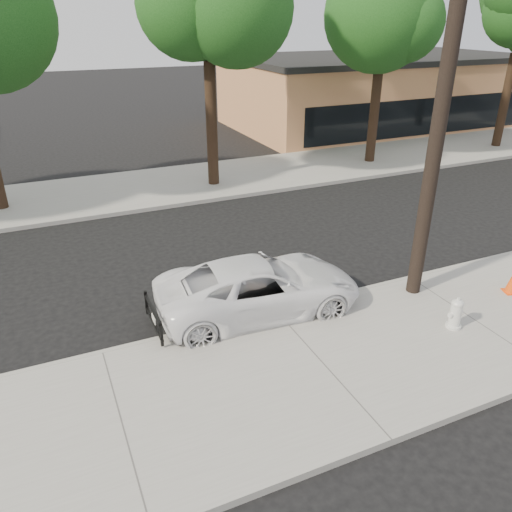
# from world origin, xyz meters

# --- Properties ---
(ground) EXTENTS (120.00, 120.00, 0.00)m
(ground) POSITION_xyz_m (0.00, 0.00, 0.00)
(ground) COLOR black
(ground) RESTS_ON ground
(near_sidewalk) EXTENTS (90.00, 4.40, 0.15)m
(near_sidewalk) POSITION_xyz_m (0.00, -4.30, 0.07)
(near_sidewalk) COLOR gray
(near_sidewalk) RESTS_ON ground
(far_sidewalk) EXTENTS (90.00, 5.00, 0.15)m
(far_sidewalk) POSITION_xyz_m (0.00, 8.50, 0.07)
(far_sidewalk) COLOR gray
(far_sidewalk) RESTS_ON ground
(curb_near) EXTENTS (90.00, 0.12, 0.16)m
(curb_near) POSITION_xyz_m (0.00, -2.10, 0.07)
(curb_near) COLOR #9E9B93
(curb_near) RESTS_ON ground
(building_main) EXTENTS (18.00, 10.00, 4.00)m
(building_main) POSITION_xyz_m (16.00, 16.00, 2.00)
(building_main) COLOR tan
(building_main) RESTS_ON ground
(utility_pole) EXTENTS (1.40, 0.34, 9.00)m
(utility_pole) POSITION_xyz_m (3.60, -2.70, 4.70)
(utility_pole) COLOR black
(utility_pole) RESTS_ON near_sidewalk
(tree_c) EXTENTS (4.96, 4.80, 9.55)m
(tree_c) POSITION_xyz_m (2.22, 7.64, 6.91)
(tree_c) COLOR black
(tree_c) RESTS_ON far_sidewalk
(tree_d) EXTENTS (4.50, 4.35, 8.75)m
(tree_d) POSITION_xyz_m (10.20, 7.95, 6.37)
(tree_d) COLOR black
(tree_d) RESTS_ON far_sidewalk
(police_cruiser) EXTENTS (5.00, 2.58, 1.35)m
(police_cruiser) POSITION_xyz_m (-0.28, -1.80, 0.67)
(police_cruiser) COLOR white
(police_cruiser) RESTS_ON ground
(fire_hydrant) EXTENTS (0.37, 0.34, 0.71)m
(fire_hydrant) POSITION_xyz_m (3.33, -4.38, 0.49)
(fire_hydrant) COLOR silver
(fire_hydrant) RESTS_ON near_sidewalk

